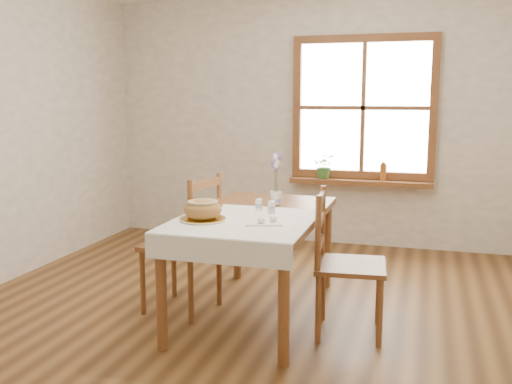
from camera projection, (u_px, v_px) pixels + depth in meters
ground at (243, 329)px, 3.89m from camera, size 5.00×5.00×0.00m
room_walls at (242, 74)px, 3.61m from camera, size 4.60×5.10×2.65m
window at (363, 108)px, 5.84m from camera, size 1.46×0.08×1.46m
window_sill at (360, 182)px, 5.90m from camera, size 1.46×0.20×0.05m
dining_table at (256, 224)px, 4.06m from camera, size 0.90×1.60×0.75m
table_linen at (243, 221)px, 3.76m from camera, size 0.91×0.99×0.01m
chair_left at (181, 243)px, 4.16m from camera, size 0.56×0.54×1.01m
chair_right at (351, 263)px, 3.75m from camera, size 0.51×0.49×0.96m
bread_plate at (203, 219)px, 3.75m from camera, size 0.36×0.36×0.02m
bread_loaf at (203, 208)px, 3.74m from camera, size 0.25×0.25×0.14m
egg_napkin at (264, 222)px, 3.68m from camera, size 0.28×0.25×0.01m
eggs at (264, 218)px, 3.67m from camera, size 0.22×0.20×0.04m
salt_shaker at (259, 204)px, 4.06m from camera, size 0.06×0.06×0.09m
pepper_shaker at (271, 207)px, 3.96m from camera, size 0.06×0.06×0.10m
flower_vase at (276, 199)px, 4.33m from camera, size 0.10×0.10×0.10m
lavender_bouquet at (276, 174)px, 4.30m from camera, size 0.15×0.15×0.29m
potted_plant at (325, 169)px, 5.98m from camera, size 0.26×0.28×0.20m
amber_bottle at (383, 171)px, 5.81m from camera, size 0.07×0.07×0.19m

